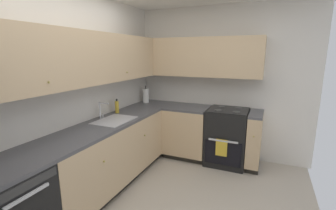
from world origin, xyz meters
The scene contains 13 objects.
wall_back centered at (0.00, 1.44, 1.26)m, with size 4.25×0.05×2.52m, color silver.
wall_right centered at (2.10, 0.00, 1.26)m, with size 0.05×2.94×2.52m, color silver.
lower_cabinets_back centered at (0.44, 1.12, 0.43)m, with size 2.07×0.62×0.85m.
countertop_back centered at (0.44, 1.12, 0.87)m, with size 3.28×0.60×0.04m, color #4C4C51.
lower_cabinets_right centered at (1.78, 0.23, 0.43)m, with size 0.62×1.54×0.85m.
countertop_right centered at (1.78, 0.23, 0.87)m, with size 0.60×1.54×0.03m.
oven_range centered at (1.79, -0.20, 0.45)m, with size 0.68×0.62×1.03m.
upper_cabinets_back centered at (0.28, 1.26, 1.70)m, with size 2.96×0.34×0.63m.
upper_cabinets_right centered at (1.92, 0.38, 1.70)m, with size 0.32×2.09×0.63m.
sink centered at (0.58, 1.09, 0.84)m, with size 0.56×0.40×0.10m.
faucet centered at (0.59, 1.30, 1.02)m, with size 0.07×0.16×0.23m.
soap_bottle centered at (0.94, 1.30, 0.98)m, with size 0.06×0.06×0.21m.
paper_towel_roll centered at (1.80, 1.28, 1.01)m, with size 0.11×0.11×0.32m.
Camera 1 is at (-1.93, -0.78, 1.76)m, focal length 25.38 mm.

